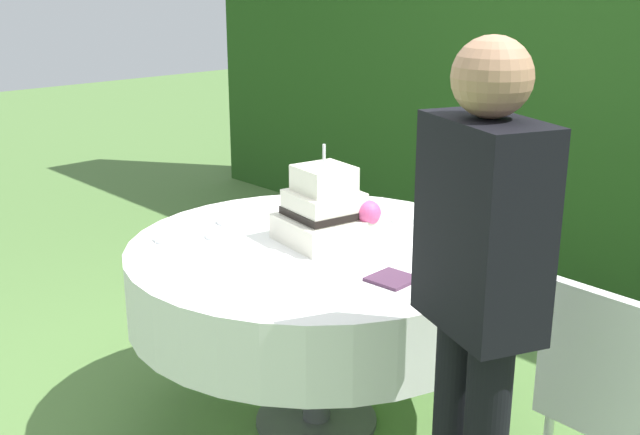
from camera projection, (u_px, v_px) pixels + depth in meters
name	position (u px, v px, depth m)	size (l,w,h in m)	color
ground_plane	(316.00, 421.00, 3.18)	(20.00, 20.00, 0.00)	#547A3D
foliage_hedge	(636.00, 30.00, 4.29)	(6.80, 0.53, 2.88)	#234C19
cake_table	(316.00, 278.00, 2.99)	(1.42, 1.42, 0.76)	#4C4C51
wedding_cake	(326.00, 212.00, 2.95)	(0.36, 0.35, 0.38)	silver
serving_plate_near	(220.00, 235.00, 3.03)	(0.11, 0.11, 0.01)	white
serving_plate_far	(231.00, 221.00, 3.21)	(0.12, 0.12, 0.01)	white
serving_plate_left	(172.00, 238.00, 3.00)	(0.14, 0.14, 0.01)	white
serving_plate_right	(404.00, 221.00, 3.21)	(0.10, 0.10, 0.01)	white
napkin_stack	(392.00, 279.00, 2.60)	(0.14, 0.14, 0.01)	#4C2D47
garden_chair	(616.00, 396.00, 2.32)	(0.41, 0.41, 0.89)	white
standing_person	(478.00, 298.00, 2.04)	(0.41, 0.32, 1.60)	black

